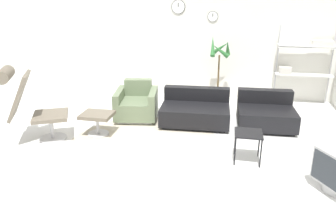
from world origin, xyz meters
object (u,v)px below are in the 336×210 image
lounge_chair (27,99)px  couch_second (266,114)px  ottoman (97,118)px  shelf_unit (307,55)px  couch_low (195,111)px  armchair_red (137,105)px  side_table (248,136)px  potted_plant (218,81)px

lounge_chair → couch_second: bearing=85.0°
ottoman → shelf_unit: shelf_unit is taller
shelf_unit → couch_second: bearing=-120.7°
couch_low → shelf_unit: size_ratio=0.76×
couch_second → armchair_red: bearing=-1.5°
lounge_chair → side_table: lounge_chair is taller
couch_low → side_table: (0.90, -1.34, 0.16)m
ottoman → couch_second: bearing=18.5°
ottoman → potted_plant: bearing=48.5°
couch_low → side_table: 1.62m
lounge_chair → shelf_unit: size_ratio=0.73×
armchair_red → shelf_unit: 3.69m
lounge_chair → side_table: bearing=64.3°
armchair_red → couch_low: (1.14, -0.04, -0.04)m
couch_low → shelf_unit: shelf_unit is taller
ottoman → side_table: (2.46, -0.48, 0.09)m
side_table → couch_low: bearing=123.8°
lounge_chair → couch_low: bearing=92.3°
couch_low → shelf_unit: bearing=-146.6°
lounge_chair → armchair_red: (1.38, 1.35, -0.45)m
potted_plant → shelf_unit: bearing=8.3°
lounge_chair → shelf_unit: bearing=96.3°
side_table → potted_plant: size_ratio=0.30×
lounge_chair → couch_second: (3.77, 1.40, -0.50)m
potted_plant → ottoman: bearing=-131.5°
ottoman → couch_low: couch_low is taller
armchair_red → couch_low: size_ratio=0.72×
lounge_chair → armchair_red: lounge_chair is taller
couch_second → ottoman: bearing=16.0°
armchair_red → lounge_chair: bearing=35.8°
couch_low → potted_plant: bearing=-107.5°
lounge_chair → potted_plant: 3.87m
lounge_chair → side_table: size_ratio=2.81×
side_table → couch_second: bearing=75.6°
ottoman → shelf_unit: bearing=33.1°
lounge_chair → side_table: (3.41, -0.03, -0.34)m
armchair_red → side_table: size_ratio=2.11×
couch_low → potted_plant: (0.34, 1.29, 0.26)m
ottoman → potted_plant: potted_plant is taller
side_table → potted_plant: (-0.55, 2.63, 0.10)m
ottoman → couch_low: (1.56, 0.86, -0.07)m
couch_second → shelf_unit: shelf_unit is taller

